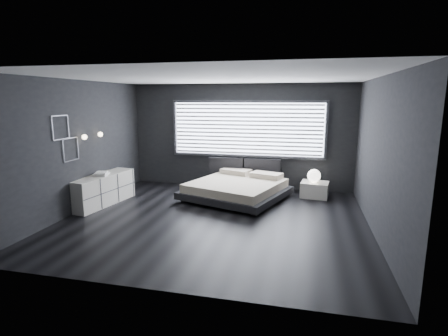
# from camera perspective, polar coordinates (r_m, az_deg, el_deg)

# --- Properties ---
(room) EXTENTS (6.04, 6.00, 2.80)m
(room) POSITION_cam_1_polar(r_m,az_deg,el_deg) (6.82, -1.63, 2.76)
(room) COLOR black
(room) RESTS_ON ground
(window) EXTENTS (4.14, 0.09, 1.52)m
(window) POSITION_cam_1_polar(r_m,az_deg,el_deg) (9.37, 3.79, 6.36)
(window) COLOR white
(window) RESTS_ON ground
(headboard) EXTENTS (1.96, 0.16, 0.52)m
(headboard) POSITION_cam_1_polar(r_m,az_deg,el_deg) (9.48, 3.26, 0.07)
(headboard) COLOR black
(headboard) RESTS_ON ground
(sconce_near) EXTENTS (0.18, 0.11, 0.11)m
(sconce_near) POSITION_cam_1_polar(r_m,az_deg,el_deg) (8.06, -21.84, 4.71)
(sconce_near) COLOR silver
(sconce_near) RESTS_ON ground
(sconce_far) EXTENTS (0.18, 0.11, 0.11)m
(sconce_far) POSITION_cam_1_polar(r_m,az_deg,el_deg) (8.56, -19.55, 5.21)
(sconce_far) COLOR silver
(sconce_far) RESTS_ON ground
(wall_art_upper) EXTENTS (0.01, 0.48, 0.48)m
(wall_art_upper) POSITION_cam_1_polar(r_m,az_deg,el_deg) (7.62, -25.12, 6.01)
(wall_art_upper) COLOR #47474C
(wall_art_upper) RESTS_ON ground
(wall_art_lower) EXTENTS (0.01, 0.48, 0.48)m
(wall_art_lower) POSITION_cam_1_polar(r_m,az_deg,el_deg) (7.86, -23.72, 2.80)
(wall_art_lower) COLOR #47474C
(wall_art_lower) RESTS_ON ground
(bed) EXTENTS (2.72, 2.66, 0.56)m
(bed) POSITION_cam_1_polar(r_m,az_deg,el_deg) (8.53, 2.11, -3.31)
(bed) COLOR black
(bed) RESTS_ON ground
(nightstand) EXTENTS (0.72, 0.62, 0.38)m
(nightstand) POSITION_cam_1_polar(r_m,az_deg,el_deg) (8.97, 14.56, -3.42)
(nightstand) COLOR white
(nightstand) RESTS_ON ground
(orb_lamp) EXTENTS (0.32, 0.32, 0.32)m
(orb_lamp) POSITION_cam_1_polar(r_m,az_deg,el_deg) (8.88, 14.47, -1.23)
(orb_lamp) COLOR white
(orb_lamp) RESTS_ON nightstand
(dresser) EXTENTS (0.75, 1.79, 0.70)m
(dresser) POSITION_cam_1_polar(r_m,az_deg,el_deg) (8.54, -19.17, -3.33)
(dresser) COLOR white
(dresser) RESTS_ON ground
(book_stack) EXTENTS (0.36, 0.42, 0.08)m
(book_stack) POSITION_cam_1_polar(r_m,az_deg,el_deg) (8.41, -19.40, -0.88)
(book_stack) COLOR silver
(book_stack) RESTS_ON dresser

